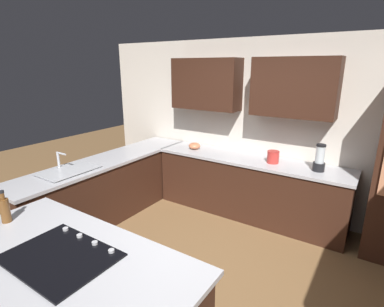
% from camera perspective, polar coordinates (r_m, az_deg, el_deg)
% --- Properties ---
extents(ground_plane, '(14.00, 14.00, 0.00)m').
position_cam_1_polar(ground_plane, '(3.43, -0.37, -23.31)').
color(ground_plane, brown).
extents(wall_back, '(6.00, 0.44, 2.60)m').
position_cam_1_polar(wall_back, '(4.56, 13.26, 6.88)').
color(wall_back, silver).
rests_on(wall_back, ground).
extents(lower_cabinets_back, '(2.80, 0.60, 0.86)m').
position_cam_1_polar(lower_cabinets_back, '(4.57, 10.68, -6.56)').
color(lower_cabinets_back, '#381E14').
rests_on(lower_cabinets_back, ground).
extents(countertop_back, '(2.84, 0.64, 0.04)m').
position_cam_1_polar(countertop_back, '(4.42, 10.99, -1.18)').
color(countertop_back, '#B2B2B7').
rests_on(countertop_back, lower_cabinets_back).
extents(lower_cabinets_side, '(0.60, 2.90, 0.86)m').
position_cam_1_polar(lower_cabinets_side, '(4.63, -15.61, -6.59)').
color(lower_cabinets_side, '#381E14').
rests_on(lower_cabinets_side, ground).
extents(countertop_side, '(0.64, 2.94, 0.04)m').
position_cam_1_polar(countertop_side, '(4.48, -16.06, -1.28)').
color(countertop_side, '#B2B2B7').
rests_on(countertop_side, lower_cabinets_side).
extents(island_top, '(2.06, 1.03, 0.04)m').
position_cam_1_polar(island_top, '(2.42, -23.97, -18.21)').
color(island_top, '#B2B2B7').
rests_on(island_top, island_base).
extents(sink_unit, '(0.46, 0.70, 0.23)m').
position_cam_1_polar(sink_unit, '(4.12, -22.71, -2.93)').
color(sink_unit, '#515456').
rests_on(sink_unit, countertop_side).
extents(cooktop, '(0.76, 0.56, 0.03)m').
position_cam_1_polar(cooktop, '(2.40, -23.93, -17.61)').
color(cooktop, black).
rests_on(cooktop, island_top).
extents(blender, '(0.15, 0.15, 0.35)m').
position_cam_1_polar(blender, '(4.11, 23.33, -1.08)').
color(blender, black).
rests_on(blender, countertop_back).
extents(mixing_bowl, '(0.19, 0.19, 0.10)m').
position_cam_1_polar(mixing_bowl, '(4.81, 0.48, 1.48)').
color(mixing_bowl, '#CC724C').
rests_on(mixing_bowl, countertop_back).
extents(kettle, '(0.16, 0.16, 0.17)m').
position_cam_1_polar(kettle, '(4.26, 15.33, -0.65)').
color(kettle, red).
rests_on(kettle, countertop_back).
extents(oil_bottle, '(0.08, 0.08, 0.29)m').
position_cam_1_polar(oil_bottle, '(3.04, -32.35, -9.10)').
color(oil_bottle, brown).
rests_on(oil_bottle, island_top).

